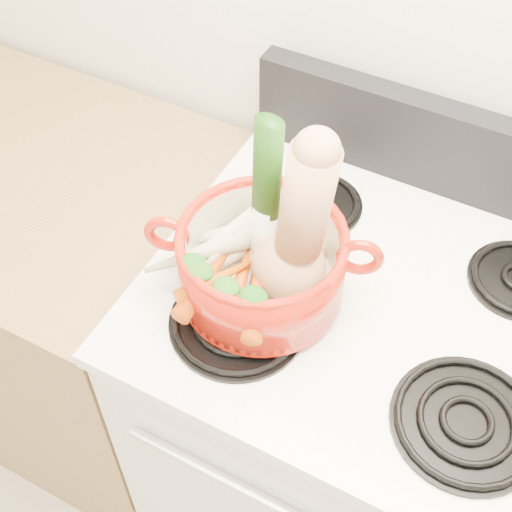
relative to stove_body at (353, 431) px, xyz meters
The scene contains 23 objects.
wall_back 0.91m from the stove_body, 90.00° to the left, with size 3.50×0.02×2.60m, color white.
stove_body is the anchor object (origin of this frame).
cooktop 0.47m from the stove_body, ahead, with size 0.78×0.67×0.03m, color white.
control_backsplash 0.65m from the stove_body, 90.00° to the left, with size 0.76×0.05×0.18m, color black.
burner_front_left 0.56m from the stove_body, 139.90° to the right, with size 0.22×0.22×0.02m, color black.
burner_front_right 0.56m from the stove_body, 40.10° to the right, with size 0.22×0.22×0.02m, color black.
burner_back_left 0.55m from the stove_body, 143.62° to the left, with size 0.17×0.17×0.02m, color black.
dutch_oven 0.61m from the stove_body, 153.43° to the right, with size 0.27×0.27×0.13m, color #A3180A.
pot_handle_left 0.71m from the stove_body, 156.72° to the right, with size 0.07×0.07×0.02m, color #A3180A.
pot_handle_right 0.62m from the stove_body, 133.15° to the right, with size 0.07×0.07×0.02m, color #A3180A.
squash 0.71m from the stove_body, 148.90° to the right, with size 0.13×0.13×0.30m, color tan, non-canonical shape.
leek 0.72m from the stove_body, 161.07° to the right, with size 0.05×0.05×0.31m, color white.
ginger 0.57m from the stove_body, behind, with size 0.08×0.06×0.04m, color #D2AF81.
parsnip_0 0.61m from the stove_body, 163.77° to the right, with size 0.04×0.04×0.23m, color beige.
parsnip_1 0.63m from the stove_body, 168.50° to the right, with size 0.04×0.04×0.21m, color beige.
parsnip_2 0.61m from the stove_body, 166.75° to the right, with size 0.04×0.04×0.17m, color #F0E1C3.
parsnip_3 0.65m from the stove_body, 157.80° to the right, with size 0.04×0.04×0.19m, color beige.
parsnip_4 0.63m from the stove_body, behind, with size 0.04×0.04×0.21m, color beige.
parsnip_5 0.64m from the stove_body, 165.85° to the right, with size 0.04×0.04×0.21m, color beige.
carrot_0 0.60m from the stove_body, 149.10° to the right, with size 0.03×0.03×0.16m, color #DE520B.
carrot_1 0.63m from the stove_body, 147.99° to the right, with size 0.03×0.03×0.15m, color #BC3909.
carrot_2 0.61m from the stove_body, 139.17° to the right, with size 0.03×0.03×0.18m, color #BD5909.
carrot_3 0.63m from the stove_body, 146.55° to the right, with size 0.03×0.03×0.13m, color #B75809.
Camera 1 is at (0.15, 0.67, 1.90)m, focal length 50.00 mm.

